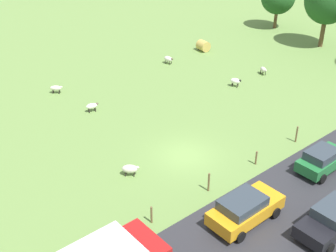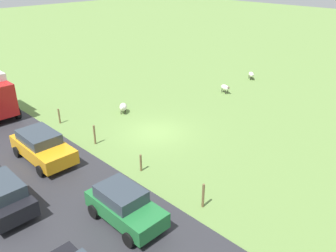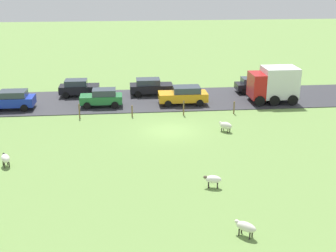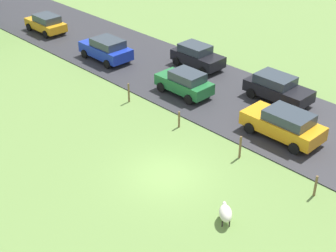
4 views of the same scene
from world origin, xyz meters
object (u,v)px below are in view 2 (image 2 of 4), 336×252
object	(u,v)px
car_6	(42,146)
sheep_3	(123,107)
sheep_1	(225,88)
car_3	(124,205)
sheep_4	(251,74)

from	to	relation	value
car_6	sheep_3	bearing A→B (deg)	-163.41
sheep_1	car_3	world-z (taller)	car_3
sheep_4	car_6	xyz separation A→B (m)	(21.85, 0.04, 0.42)
sheep_1	car_3	xyz separation A→B (m)	(16.79, 7.00, 0.38)
sheep_4	car_3	size ratio (longest dim) A/B	0.28
car_3	sheep_3	bearing A→B (deg)	-127.89
car_3	car_6	xyz separation A→B (m)	(0.02, -7.53, 0.03)
car_3	sheep_4	bearing A→B (deg)	-160.86
sheep_1	sheep_4	xyz separation A→B (m)	(-5.05, -0.57, -0.01)
sheep_4	car_3	distance (m)	23.12
sheep_3	car_6	size ratio (longest dim) A/B	0.25
car_6	car_3	bearing A→B (deg)	90.12
sheep_4	car_6	bearing A→B (deg)	0.12
sheep_3	car_3	xyz separation A→B (m)	(7.64, 9.81, 0.40)
car_3	car_6	world-z (taller)	car_6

